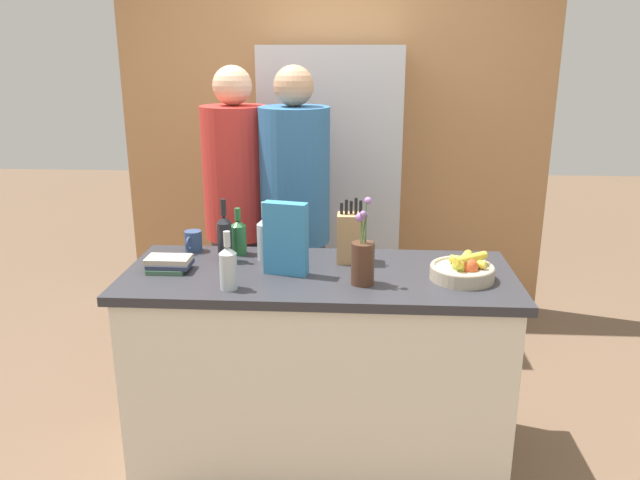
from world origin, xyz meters
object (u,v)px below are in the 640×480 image
(knife_block, at_px, (351,237))
(book_stack, at_px, (169,264))
(bottle_water, at_px, (238,236))
(flower_vase, at_px, (363,260))
(coffee_mug, at_px, (193,241))
(person_in_blue, at_px, (295,215))
(refrigerator, at_px, (331,195))
(bottle_oil, at_px, (225,237))
(fruit_bowl, at_px, (464,269))
(person_at_sink, at_px, (237,211))
(bottle_wine, at_px, (265,237))
(bottle_vinegar, at_px, (228,266))
(cereal_box, at_px, (286,239))

(knife_block, relative_size, book_stack, 1.55)
(bottle_water, bearing_deg, flower_vase, -31.68)
(coffee_mug, bearing_deg, person_in_blue, 39.88)
(refrigerator, bearing_deg, flower_vase, -82.67)
(book_stack, bearing_deg, bottle_oil, 33.98)
(bottle_oil, xyz_separation_m, bottle_water, (0.04, 0.10, -0.03))
(fruit_bowl, relative_size, person_at_sink, 0.15)
(bottle_wine, bearing_deg, knife_block, -0.91)
(refrigerator, xyz_separation_m, flower_vase, (0.20, -1.52, 0.08))
(refrigerator, height_order, book_stack, refrigerator)
(coffee_mug, xyz_separation_m, book_stack, (-0.04, -0.28, -0.02))
(knife_block, height_order, person_in_blue, person_in_blue)
(bottle_vinegar, bearing_deg, person_in_blue, 77.89)
(bottle_wine, bearing_deg, flower_vase, -32.78)
(refrigerator, relative_size, person_in_blue, 1.05)
(refrigerator, height_order, person_in_blue, refrigerator)
(flower_vase, xyz_separation_m, coffee_mug, (-0.81, 0.39, -0.05))
(knife_block, xyz_separation_m, book_stack, (-0.79, -0.17, -0.08))
(coffee_mug, distance_m, bottle_oil, 0.24)
(bottle_vinegar, height_order, bottle_water, bottle_vinegar)
(fruit_bowl, xyz_separation_m, bottle_oil, (-1.05, 0.18, 0.07))
(cereal_box, bearing_deg, bottle_oil, 152.75)
(knife_block, xyz_separation_m, person_at_sink, (-0.63, 0.56, -0.03))
(refrigerator, xyz_separation_m, person_in_blue, (-0.16, -0.76, 0.06))
(bottle_water, bearing_deg, person_in_blue, 60.94)
(refrigerator, relative_size, book_stack, 9.59)
(refrigerator, height_order, bottle_vinegar, refrigerator)
(coffee_mug, bearing_deg, bottle_vinegar, -60.53)
(bottle_oil, bearing_deg, knife_block, 2.42)
(bottle_wine, bearing_deg, bottle_water, 152.00)
(fruit_bowl, bearing_deg, bottle_wine, 166.57)
(book_stack, distance_m, bottle_vinegar, 0.37)
(cereal_box, distance_m, bottle_vinegar, 0.29)
(cereal_box, relative_size, bottle_wine, 1.16)
(book_stack, bearing_deg, knife_block, 12.26)
(flower_vase, bearing_deg, person_at_sink, 128.88)
(refrigerator, bearing_deg, bottle_oil, -108.64)
(coffee_mug, bearing_deg, bottle_wine, -15.75)
(coffee_mug, xyz_separation_m, bottle_oil, (0.18, -0.13, 0.06))
(knife_block, height_order, coffee_mug, knife_block)
(refrigerator, relative_size, flower_vase, 5.05)
(book_stack, relative_size, bottle_oil, 0.67)
(fruit_bowl, relative_size, coffee_mug, 2.21)
(bottle_oil, distance_m, person_in_blue, 0.58)
(book_stack, height_order, bottle_oil, bottle_oil)
(bottle_vinegar, bearing_deg, bottle_wine, 75.66)
(book_stack, height_order, bottle_wine, bottle_wine)
(flower_vase, height_order, book_stack, flower_vase)
(person_in_blue, bearing_deg, knife_block, -49.05)
(fruit_bowl, height_order, coffee_mug, fruit_bowl)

